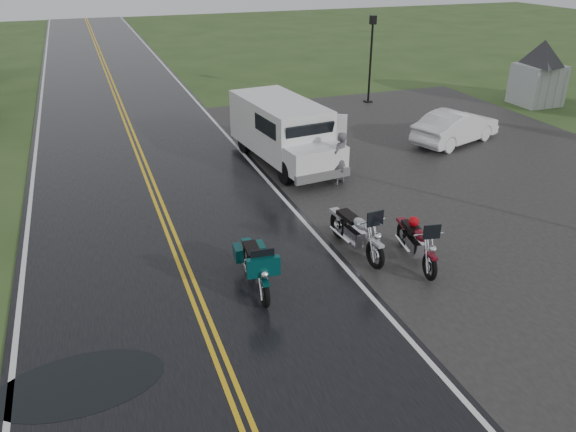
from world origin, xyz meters
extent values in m
plane|color=#2D471E|center=(0.00, 0.00, 0.00)|extent=(120.00, 120.00, 0.00)
cube|color=black|center=(0.00, 10.00, 0.02)|extent=(8.00, 100.00, 0.04)
cube|color=black|center=(11.00, 5.00, 0.01)|extent=(14.00, 24.00, 0.03)
imported|color=#4E4E53|center=(6.02, 5.70, 0.90)|extent=(0.79, 0.72, 1.81)
imported|color=silver|center=(12.33, 8.03, 0.68)|extent=(4.36, 2.70, 1.36)
camera|label=1|loc=(-1.77, -10.33, 7.33)|focal=35.00mm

